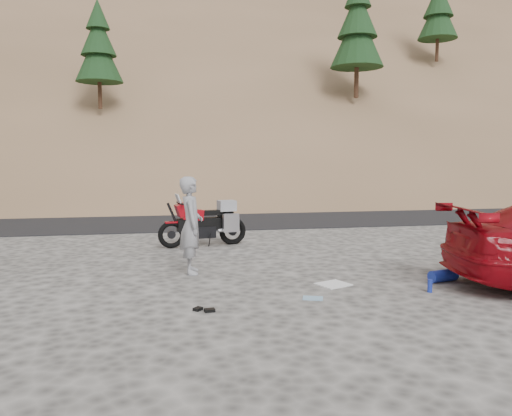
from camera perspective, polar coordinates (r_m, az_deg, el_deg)
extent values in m
plane|color=#464441|center=(8.94, -1.04, -7.80)|extent=(140.00, 140.00, 0.00)
cube|color=black|center=(17.75, -5.91, -1.05)|extent=(120.00, 7.00, 0.05)
cube|color=brown|center=(39.17, -5.68, 14.39)|extent=(110.00, 51.90, 46.72)
cube|color=brown|center=(39.22, -5.68, 14.83)|extent=(110.00, 43.28, 36.46)
cube|color=brown|center=(59.87, -7.49, 17.17)|extent=(120.00, 40.00, 30.00)
cylinder|color=#331C12|center=(22.88, -17.41, 12.52)|extent=(0.17, 0.17, 1.40)
cone|color=black|center=(23.12, -17.53, 16.32)|extent=(2.00, 2.00, 2.25)
cone|color=black|center=(23.30, -17.60, 18.38)|extent=(1.50, 1.50, 1.76)
cone|color=black|center=(23.50, -17.67, 20.41)|extent=(1.00, 1.00, 1.26)
cylinder|color=#331C12|center=(25.68, 11.40, 14.26)|extent=(0.22, 0.22, 1.82)
cone|color=black|center=(26.06, 11.50, 18.63)|extent=(2.60, 2.60, 2.92)
cone|color=black|center=(26.33, 11.55, 20.98)|extent=(1.95, 1.95, 2.28)
cylinder|color=#331C12|center=(31.36, 20.00, 16.87)|extent=(0.18, 0.18, 1.54)
cone|color=black|center=(31.74, 20.11, 19.87)|extent=(2.20, 2.20, 2.48)
torus|color=black|center=(11.75, -9.63, -3.02)|extent=(0.65, 0.24, 0.64)
cylinder|color=black|center=(11.75, -9.63, -3.02)|extent=(0.20, 0.09, 0.19)
torus|color=black|center=(12.15, -2.70, -2.66)|extent=(0.69, 0.26, 0.68)
cylinder|color=black|center=(12.15, -2.70, -2.66)|extent=(0.22, 0.12, 0.21)
cylinder|color=black|center=(11.72, -9.29, -1.27)|extent=(0.37, 0.13, 0.78)
cylinder|color=black|center=(11.71, -8.68, 0.54)|extent=(0.16, 0.60, 0.04)
cube|color=black|center=(11.89, -6.23, -1.83)|extent=(1.18, 0.45, 0.29)
cube|color=black|center=(11.94, -5.77, -2.73)|extent=(0.48, 0.37, 0.27)
cube|color=maroon|center=(11.80, -7.28, -0.72)|extent=(0.55, 0.38, 0.30)
cube|color=maroon|center=(11.73, -8.53, -0.21)|extent=(0.35, 0.38, 0.34)
cube|color=silver|center=(11.69, -8.87, 1.01)|extent=(0.17, 0.31, 0.25)
cube|color=black|center=(11.92, -5.13, -0.54)|extent=(0.56, 0.31, 0.12)
cube|color=black|center=(12.04, -3.45, -0.65)|extent=(0.37, 0.24, 0.10)
cube|color=silver|center=(11.84, -2.88, -1.70)|extent=(0.40, 0.19, 0.44)
cube|color=silver|center=(12.31, -3.64, -1.41)|extent=(0.40, 0.19, 0.44)
cube|color=#939398|center=(12.02, -3.37, 0.27)|extent=(0.46, 0.40, 0.25)
cube|color=maroon|center=(11.71, -9.66, -1.62)|extent=(0.31, 0.17, 0.04)
cylinder|color=black|center=(11.82, -5.31, -3.62)|extent=(0.06, 0.20, 0.35)
cylinder|color=silver|center=(11.95, -3.37, -2.47)|extent=(0.45, 0.17, 0.12)
imported|color=#939398|center=(9.26, -7.35, -7.37)|extent=(0.42, 0.64, 1.76)
cube|color=white|center=(8.45, 8.83, -8.61)|extent=(0.62, 0.59, 0.02)
cylinder|color=#1A2C9C|center=(9.11, 20.61, -7.25)|extent=(0.54, 0.31, 0.20)
cylinder|color=#1A2C9C|center=(8.33, 19.26, -8.41)|extent=(0.08, 0.08, 0.20)
cone|color=red|center=(9.35, 26.38, -7.18)|extent=(0.17, 0.17, 0.20)
cube|color=black|center=(6.98, -5.33, -11.56)|extent=(0.15, 0.12, 0.04)
cube|color=black|center=(7.06, -6.66, -11.38)|extent=(0.15, 0.15, 0.04)
cube|color=#7EA7C4|center=(7.61, 6.52, -10.20)|extent=(0.35, 0.31, 0.01)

